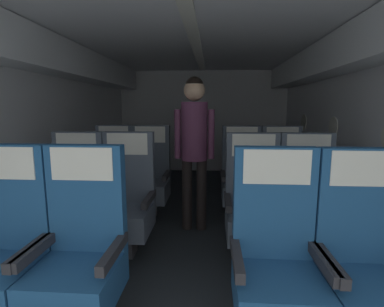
# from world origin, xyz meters

# --- Properties ---
(ground) EXTENTS (3.72, 6.30, 0.02)m
(ground) POSITION_xyz_m (0.00, 2.95, -0.01)
(ground) COLOR #23282D
(fuselage_shell) EXTENTS (3.60, 5.95, 2.15)m
(fuselage_shell) POSITION_xyz_m (0.00, 3.21, 1.56)
(fuselage_shell) COLOR silver
(fuselage_shell) RESTS_ON ground
(seat_a_left_window) EXTENTS (0.50, 0.49, 1.12)m
(seat_a_left_window) POSITION_xyz_m (-1.06, 1.35, 0.47)
(seat_a_left_window) COLOR #38383D
(seat_a_left_window) RESTS_ON ground
(seat_a_left_aisle) EXTENTS (0.50, 0.49, 1.12)m
(seat_a_left_aisle) POSITION_xyz_m (-0.58, 1.36, 0.47)
(seat_a_left_aisle) COLOR #38383D
(seat_a_left_aisle) RESTS_ON ground
(seat_a_right_aisle) EXTENTS (0.50, 0.49, 1.12)m
(seat_a_right_aisle) POSITION_xyz_m (1.05, 1.34, 0.47)
(seat_a_right_aisle) COLOR #38383D
(seat_a_right_aisle) RESTS_ON ground
(seat_a_right_window) EXTENTS (0.50, 0.49, 1.12)m
(seat_a_right_window) POSITION_xyz_m (0.57, 1.35, 0.47)
(seat_a_right_window) COLOR #38383D
(seat_a_right_window) RESTS_ON ground
(seat_b_left_window) EXTENTS (0.50, 0.49, 1.12)m
(seat_b_left_window) POSITION_xyz_m (-1.06, 2.29, 0.47)
(seat_b_left_window) COLOR #38383D
(seat_b_left_window) RESTS_ON ground
(seat_b_left_aisle) EXTENTS (0.50, 0.49, 1.12)m
(seat_b_left_aisle) POSITION_xyz_m (-0.58, 2.31, 0.47)
(seat_b_left_aisle) COLOR #38383D
(seat_b_left_aisle) RESTS_ON ground
(seat_b_right_aisle) EXTENTS (0.50, 0.49, 1.12)m
(seat_b_right_aisle) POSITION_xyz_m (1.06, 2.31, 0.47)
(seat_b_right_aisle) COLOR #38383D
(seat_b_right_aisle) RESTS_ON ground
(seat_b_right_window) EXTENTS (0.50, 0.49, 1.12)m
(seat_b_right_window) POSITION_xyz_m (0.57, 2.29, 0.47)
(seat_b_right_window) COLOR #38383D
(seat_b_right_window) RESTS_ON ground
(seat_c_left_window) EXTENTS (0.50, 0.49, 1.12)m
(seat_c_left_window) POSITION_xyz_m (-1.04, 3.27, 0.47)
(seat_c_left_window) COLOR #38383D
(seat_c_left_window) RESTS_ON ground
(seat_c_left_aisle) EXTENTS (0.50, 0.49, 1.12)m
(seat_c_left_aisle) POSITION_xyz_m (-0.57, 3.25, 0.47)
(seat_c_left_aisle) COLOR #38383D
(seat_c_left_aisle) RESTS_ON ground
(seat_c_right_aisle) EXTENTS (0.50, 0.49, 1.12)m
(seat_c_right_aisle) POSITION_xyz_m (1.05, 3.26, 0.47)
(seat_c_right_aisle) COLOR #38383D
(seat_c_right_aisle) RESTS_ON ground
(seat_c_right_window) EXTENTS (0.50, 0.49, 1.12)m
(seat_c_right_window) POSITION_xyz_m (0.57, 3.27, 0.47)
(seat_c_right_window) COLOR #38383D
(seat_c_right_window) RESTS_ON ground
(flight_attendant) EXTENTS (0.43, 0.28, 1.66)m
(flight_attendant) POSITION_xyz_m (0.01, 2.87, 1.03)
(flight_attendant) COLOR black
(flight_attendant) RESTS_ON ground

